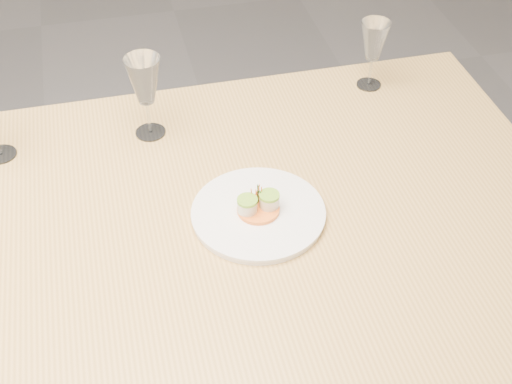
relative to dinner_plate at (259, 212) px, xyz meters
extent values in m
cylinder|color=tan|center=(0.56, 0.40, -0.41)|extent=(0.07, 0.07, 0.71)
cylinder|color=white|center=(0.00, 0.00, 0.00)|extent=(0.27, 0.27, 0.01)
cylinder|color=white|center=(0.00, 0.00, 0.00)|extent=(0.27, 0.27, 0.01)
cylinder|color=orange|center=(0.00, 0.00, 0.01)|extent=(0.09, 0.09, 0.01)
cylinder|color=beige|center=(-0.02, 0.00, 0.02)|extent=(0.04, 0.04, 0.03)
cylinder|color=beige|center=(0.02, 0.00, 0.02)|extent=(0.04, 0.04, 0.03)
cylinder|color=#8FC336|center=(-0.02, 0.00, 0.04)|extent=(0.04, 0.04, 0.01)
cylinder|color=#8FC336|center=(0.02, 0.00, 0.04)|extent=(0.04, 0.04, 0.01)
cylinder|color=#D4C071|center=(0.05, -0.04, 0.00)|extent=(0.04, 0.04, 0.00)
cylinder|color=white|center=(-0.51, 0.33, -0.01)|extent=(0.07, 0.07, 0.00)
cylinder|color=white|center=(-0.18, 0.33, -0.01)|extent=(0.07, 0.07, 0.00)
cylinder|color=white|center=(-0.18, 0.33, 0.04)|extent=(0.01, 0.01, 0.09)
cone|color=white|center=(-0.18, 0.33, 0.13)|extent=(0.08, 0.08, 0.11)
cylinder|color=white|center=(0.39, 0.40, -0.01)|extent=(0.06, 0.06, 0.00)
cylinder|color=white|center=(0.39, 0.40, 0.03)|extent=(0.01, 0.01, 0.08)
cone|color=white|center=(0.39, 0.40, 0.12)|extent=(0.07, 0.07, 0.10)
camera|label=1|loc=(-0.25, -1.01, 1.00)|focal=50.00mm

